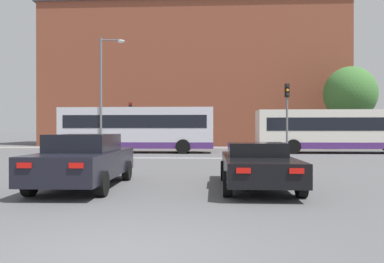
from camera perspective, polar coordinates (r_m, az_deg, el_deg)
The scene contains 16 objects.
ground_plane at distance 5.16m, azimuth -11.13°, elevation -18.38°, with size 400.00×400.00×0.00m, color #545456.
stop_line_strip at distance 21.80m, azimuth -0.24°, elevation -4.06°, with size 9.16×0.30×0.01m, color silver.
far_pavement at distance 34.11m, azimuth 0.90°, elevation -2.50°, with size 70.18×2.50×0.01m, color gray.
brick_civic_building at distance 43.01m, azimuth 0.59°, elevation 9.61°, with size 32.42×10.61×24.04m.
car_saloon_left at distance 11.18m, azimuth -16.02°, elevation -4.19°, with size 2.11×4.93×1.52m.
car_roadster_right at distance 10.83m, azimuth 9.88°, elevation -4.99°, with size 2.03×4.88×1.28m.
bus_crossing_lead at distance 27.23m, azimuth -8.29°, elevation 0.43°, with size 10.89×2.72×3.22m.
bus_crossing_trailing at distance 28.52m, azimuth 22.00°, elevation 0.20°, with size 12.05×2.70×3.04m.
traffic_light_near_right at distance 22.99m, azimuth 14.29°, elevation 3.48°, with size 0.26×0.31×4.39m.
traffic_light_far_left at distance 34.49m, azimuth -9.38°, elevation 2.13°, with size 0.26×0.31×4.12m.
street_lamp_junction at distance 26.60m, azimuth -13.19°, elevation 6.99°, with size 1.75×0.36×7.98m.
pedestrian_waiting at distance 34.91m, azimuth 14.60°, elevation -0.96°, with size 0.38×0.46×1.57m.
pedestrian_walking_east at distance 35.75m, azimuth -16.44°, elevation -0.66°, with size 0.46×0.39×1.82m.
pedestrian_walking_west at distance 33.51m, azimuth 2.36°, elevation -0.99°, with size 0.45×0.43×1.58m.
tree_by_building at distance 36.62m, azimuth 23.18°, elevation 4.92°, with size 3.95×3.95×6.73m.
tree_kerbside at distance 35.66m, azimuth 22.95°, elevation 5.31°, with size 4.51×4.51×7.19m.
Camera 1 is at (1.18, -4.74, 1.65)m, focal length 35.00 mm.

